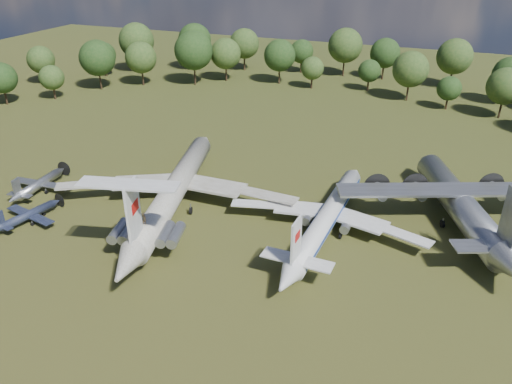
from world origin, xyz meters
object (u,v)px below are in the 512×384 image
at_px(small_prop_northwest, 40,186).
at_px(person_on_il62, 144,218).
at_px(an12_transport, 459,208).
at_px(small_prop_west, 28,217).
at_px(tu104_jet, 327,220).
at_px(il62_airliner, 175,193).

bearing_deg(small_prop_northwest, person_on_il62, -23.48).
xyz_separation_m(an12_transport, person_on_il62, (-39.90, -24.92, 3.28)).
distance_m(small_prop_west, small_prop_northwest, 10.79).
relative_size(tu104_jet, small_prop_west, 3.03).
bearing_deg(il62_airliner, small_prop_west, -159.47).
relative_size(il62_airliner, tu104_jet, 1.28).
bearing_deg(person_on_il62, tu104_jet, -145.02).
bearing_deg(person_on_il62, small_prop_northwest, -19.73).
bearing_deg(small_prop_northwest, tu104_jet, 2.04).
height_order(small_prop_northwest, person_on_il62, person_on_il62).
bearing_deg(small_prop_west, small_prop_northwest, 135.09).
height_order(il62_airliner, small_prop_northwest, il62_airliner).
bearing_deg(person_on_il62, an12_transport, -147.96).
xyz_separation_m(small_prop_west, small_prop_northwest, (-5.91, 9.03, 0.15)).
relative_size(il62_airliner, small_prop_northwest, 3.35).
height_order(an12_transport, small_prop_northwest, an12_transport).
distance_m(il62_airliner, small_prop_west, 22.84).
height_order(an12_transport, small_prop_west, an12_transport).
xyz_separation_m(tu104_jet, an12_transport, (18.24, 9.79, 0.70)).
distance_m(il62_airliner, person_on_il62, 14.73).
relative_size(an12_transport, person_on_il62, 22.87).
height_order(il62_airliner, tu104_jet, il62_airliner).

